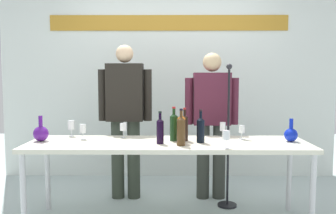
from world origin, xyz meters
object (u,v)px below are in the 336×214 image
at_px(wine_bottle_5, 174,126).
at_px(microphone_stand, 228,160).
at_px(presenter_right, 212,117).
at_px(wine_bottle_4, 201,129).
at_px(decanter_blue_left, 41,133).
at_px(wine_glass_left_0, 123,127).
at_px(wine_bottle_3, 185,127).
at_px(wine_glass_left_2, 71,125).
at_px(wine_glass_right_0, 223,127).
at_px(wine_bottle_2, 181,128).
at_px(presenter_left, 125,112).
at_px(wine_bottle_1, 160,130).
at_px(wine_glass_right_2, 226,136).
at_px(decanter_blue_right, 291,134).
at_px(wine_glass_left_1, 83,129).
at_px(wine_glass_right_1, 242,129).
at_px(wine_bottle_0, 181,130).
at_px(display_table, 168,148).

height_order(wine_bottle_5, microphone_stand, microphone_stand).
distance_m(presenter_right, wine_bottle_4, 0.71).
height_order(decanter_blue_left, wine_glass_left_0, decanter_blue_left).
xyz_separation_m(wine_bottle_3, wine_glass_left_2, (-1.13, 0.23, -0.02)).
bearing_deg(wine_bottle_4, wine_glass_right_0, 51.89).
bearing_deg(wine_glass_left_0, wine_bottle_2, -24.99).
bearing_deg(wine_glass_right_0, presenter_left, 160.03).
height_order(wine_bottle_2, wine_bottle_5, wine_bottle_5).
relative_size(wine_bottle_1, wine_glass_right_2, 1.90).
bearing_deg(decanter_blue_left, wine_bottle_5, 1.62).
bearing_deg(wine_bottle_3, decanter_blue_right, -2.27).
bearing_deg(wine_bottle_2, wine_glass_left_0, 155.01).
xyz_separation_m(wine_bottle_1, wine_bottle_4, (0.37, 0.06, 0.00)).
bearing_deg(wine_bottle_4, wine_bottle_1, -171.39).
bearing_deg(microphone_stand, wine_glass_right_0, -123.08).
distance_m(decanter_blue_left, wine_glass_left_1, 0.38).
bearing_deg(wine_bottle_5, decanter_blue_right, -1.85).
height_order(wine_bottle_3, microphone_stand, microphone_stand).
relative_size(presenter_right, microphone_stand, 1.08).
relative_size(wine_glass_left_1, wine_glass_right_0, 0.99).
bearing_deg(decanter_blue_right, presenter_left, 158.73).
height_order(decanter_blue_right, presenter_right, presenter_right).
bearing_deg(presenter_right, wine_glass_left_0, -154.65).
distance_m(presenter_right, wine_glass_right_1, 0.57).
bearing_deg(wine_bottle_2, wine_bottle_0, -93.21).
bearing_deg(wine_bottle_2, decanter_blue_right, 3.84).
relative_size(decanter_blue_right, presenter_right, 0.13).
relative_size(wine_bottle_0, wine_bottle_5, 1.01).
bearing_deg(wine_glass_right_2, presenter_left, 135.38).
distance_m(wine_glass_right_1, microphone_stand, 0.45).
bearing_deg(wine_bottle_0, microphone_stand, 48.31).
xyz_separation_m(presenter_left, wine_glass_right_2, (0.96, -0.95, -0.10)).
xyz_separation_m(wine_glass_left_2, wine_glass_right_2, (1.46, -0.59, -0.00)).
distance_m(wine_bottle_5, wine_glass_left_1, 0.88).
bearing_deg(wine_glass_left_0, wine_bottle_4, -18.73).
height_order(wine_bottle_2, wine_glass_left_2, wine_bottle_2).
relative_size(display_table, decanter_blue_left, 10.77).
bearing_deg(wine_bottle_4, wine_bottle_5, 159.46).
relative_size(presenter_right, wine_bottle_4, 5.29).
bearing_deg(presenter_right, wine_bottle_5, -125.27).
bearing_deg(display_table, wine_glass_left_1, 170.58).
xyz_separation_m(decanter_blue_left, wine_glass_right_0, (1.73, 0.26, 0.02)).
distance_m(display_table, wine_glass_left_1, 0.84).
relative_size(wine_bottle_3, wine_bottle_5, 0.97).
height_order(display_table, wine_glass_right_0, wine_glass_right_0).
bearing_deg(wine_bottle_4, decanter_blue_left, 177.83).
xyz_separation_m(wine_glass_left_0, wine_glass_right_0, (0.99, 0.06, -0.00)).
bearing_deg(wine_glass_left_2, presenter_left, 35.90).
bearing_deg(wine_bottle_4, wine_glass_left_2, 165.70).
distance_m(wine_glass_left_0, wine_glass_right_1, 1.15).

